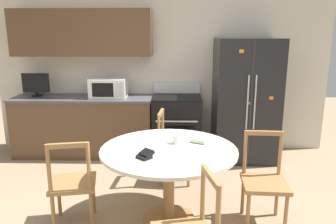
# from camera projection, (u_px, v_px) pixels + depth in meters

# --- Properties ---
(back_wall) EXTENTS (5.20, 0.44, 2.60)m
(back_wall) POSITION_uv_depth(u_px,v_px,m) (141.00, 59.00, 5.08)
(back_wall) COLOR silver
(back_wall) RESTS_ON ground_plane
(kitchen_counter) EXTENTS (2.10, 0.64, 0.90)m
(kitchen_counter) POSITION_uv_depth(u_px,v_px,m) (85.00, 126.00, 5.04)
(kitchen_counter) COLOR brown
(kitchen_counter) RESTS_ON ground_plane
(refrigerator) EXTENTS (0.89, 0.79, 1.77)m
(refrigerator) POSITION_uv_depth(u_px,v_px,m) (245.00, 100.00, 4.79)
(refrigerator) COLOR black
(refrigerator) RESTS_ON ground_plane
(oven_range) EXTENTS (0.72, 0.68, 1.08)m
(oven_range) POSITION_uv_depth(u_px,v_px,m) (177.00, 126.00, 4.97)
(oven_range) COLOR black
(oven_range) RESTS_ON ground_plane
(microwave) EXTENTS (0.53, 0.39, 0.28)m
(microwave) POSITION_uv_depth(u_px,v_px,m) (109.00, 88.00, 4.88)
(microwave) COLOR white
(microwave) RESTS_ON kitchen_counter
(countertop_tv) EXTENTS (0.40, 0.16, 0.35)m
(countertop_tv) POSITION_uv_depth(u_px,v_px,m) (36.00, 84.00, 4.95)
(countertop_tv) COLOR black
(countertop_tv) RESTS_ON kitchen_counter
(dining_table) EXTENTS (1.32, 1.32, 0.76)m
(dining_table) POSITION_uv_depth(u_px,v_px,m) (169.00, 161.00, 3.17)
(dining_table) COLOR beige
(dining_table) RESTS_ON ground_plane
(dining_chair_right) EXTENTS (0.44, 0.44, 0.90)m
(dining_chair_right) POSITION_uv_depth(u_px,v_px,m) (264.00, 182.00, 3.17)
(dining_chair_right) COLOR #9E7042
(dining_chair_right) RESTS_ON ground_plane
(dining_chair_left) EXTENTS (0.49, 0.49, 0.90)m
(dining_chair_left) POSITION_uv_depth(u_px,v_px,m) (73.00, 184.00, 3.12)
(dining_chair_left) COLOR #9E7042
(dining_chair_left) RESTS_ON ground_plane
(dining_chair_far) EXTENTS (0.46, 0.46, 0.90)m
(dining_chair_far) POSITION_uv_depth(u_px,v_px,m) (174.00, 148.00, 4.11)
(dining_chair_far) COLOR #9E7042
(dining_chair_far) RESTS_ON ground_plane
(candle_glass) EXTENTS (0.09, 0.09, 0.09)m
(candle_glass) POSITION_uv_depth(u_px,v_px,m) (177.00, 140.00, 3.27)
(candle_glass) COLOR silver
(candle_glass) RESTS_ON dining_table
(folded_napkin) EXTENTS (0.16, 0.12, 0.05)m
(folded_napkin) POSITION_uv_depth(u_px,v_px,m) (198.00, 141.00, 3.27)
(folded_napkin) COLOR beige
(folded_napkin) RESTS_ON dining_table
(wallet) EXTENTS (0.17, 0.17, 0.07)m
(wallet) POSITION_uv_depth(u_px,v_px,m) (145.00, 155.00, 2.89)
(wallet) COLOR black
(wallet) RESTS_ON dining_table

